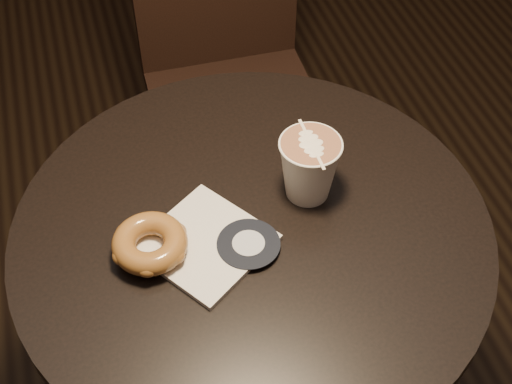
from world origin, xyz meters
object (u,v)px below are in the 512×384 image
(cafe_table, at_px, (252,301))
(chair, at_px, (226,47))
(doughnut, at_px, (150,243))
(latte_cup, at_px, (309,168))
(pastry_bag, at_px, (206,243))

(cafe_table, xyz_separation_m, chair, (0.14, 0.69, -0.01))
(doughnut, distance_m, latte_cup, 0.25)
(latte_cup, bearing_deg, doughnut, -168.78)
(cafe_table, distance_m, chair, 0.70)
(pastry_bag, bearing_deg, latte_cup, -16.74)
(cafe_table, height_order, doughnut, doughnut)
(pastry_bag, distance_m, latte_cup, 0.19)
(cafe_table, distance_m, latte_cup, 0.27)
(pastry_bag, xyz_separation_m, latte_cup, (0.17, 0.05, 0.05))
(chair, bearing_deg, latte_cup, -92.02)
(cafe_table, height_order, chair, chair)
(chair, distance_m, pastry_bag, 0.77)
(chair, bearing_deg, doughnut, -110.83)
(doughnut, xyz_separation_m, latte_cup, (0.25, 0.05, 0.03))
(doughnut, bearing_deg, pastry_bag, -4.31)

